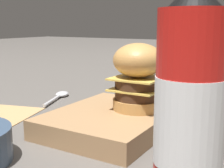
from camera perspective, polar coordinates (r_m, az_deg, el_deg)
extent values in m
plane|color=#5B5651|center=(0.56, 8.00, -9.14)|extent=(6.00, 6.00, 0.00)
cube|color=#A37A51|center=(0.57, 0.00, -6.67)|extent=(0.24, 0.19, 0.03)
cylinder|color=tan|center=(0.58, 4.69, -3.64)|extent=(0.09, 0.09, 0.02)
cylinder|color=#422819|center=(0.57, 4.72, -1.87)|extent=(0.08, 0.08, 0.02)
cube|color=#EAC656|center=(0.57, 4.74, -0.89)|extent=(0.09, 0.09, 0.00)
cylinder|color=#422819|center=(0.57, 4.75, 0.10)|extent=(0.08, 0.08, 0.02)
cube|color=#EAC656|center=(0.57, 4.77, 1.10)|extent=(0.09, 0.09, 0.00)
ellipsoid|color=tan|center=(0.56, 4.82, 4.35)|extent=(0.09, 0.09, 0.06)
cylinder|color=red|center=(0.31, 13.95, -5.73)|extent=(0.07, 0.07, 0.20)
cylinder|color=silver|center=(0.31, 13.92, -6.45)|extent=(0.07, 0.07, 0.09)
cylinder|color=slate|center=(0.80, 10.89, -0.36)|extent=(0.10, 0.10, 0.07)
cube|color=#E5B760|center=(0.79, 13.22, 3.42)|extent=(0.03, 0.03, 0.10)
cube|color=#E5B760|center=(0.79, 10.29, 2.43)|extent=(0.02, 0.02, 0.07)
cube|color=#E5B760|center=(0.79, 11.51, 2.79)|extent=(0.01, 0.02, 0.08)
cube|color=#E5B760|center=(0.81, 12.68, 3.68)|extent=(0.02, 0.02, 0.10)
cube|color=#E5B760|center=(0.80, 11.71, 3.01)|extent=(0.01, 0.02, 0.08)
cube|color=#E5B760|center=(0.78, 12.02, 3.32)|extent=(0.04, 0.02, 0.09)
cube|color=#E5B760|center=(0.79, 10.08, 3.63)|extent=(0.02, 0.01, 0.10)
cube|color=#E5B760|center=(0.78, 10.30, 2.86)|extent=(0.02, 0.01, 0.08)
cylinder|color=silver|center=(0.77, -10.91, -2.98)|extent=(0.10, 0.04, 0.01)
ellipsoid|color=silver|center=(0.84, -9.10, -1.81)|extent=(0.05, 0.05, 0.01)
cylinder|color=#B21E14|center=(0.65, 19.47, -6.58)|extent=(0.04, 0.04, 0.00)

